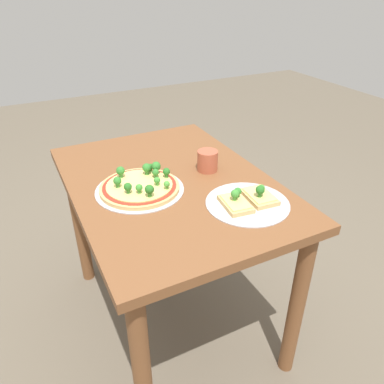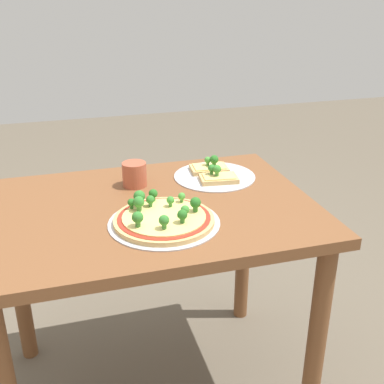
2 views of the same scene
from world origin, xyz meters
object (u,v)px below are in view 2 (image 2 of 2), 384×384
object	(u,v)px
dining_table	(151,239)
drinking_cup	(134,174)
pizza_tray_slice	(214,173)
pizza_tray_whole	(163,218)

from	to	relation	value
dining_table	drinking_cup	world-z (taller)	drinking_cup
dining_table	pizza_tray_slice	xyz separation A→B (m)	(-0.27, -0.18, 0.13)
pizza_tray_whole	pizza_tray_slice	size ratio (longest dim) A/B	1.12
pizza_tray_whole	drinking_cup	bearing A→B (deg)	-84.11
dining_table	pizza_tray_slice	bearing A→B (deg)	-147.03
pizza_tray_whole	drinking_cup	world-z (taller)	drinking_cup
dining_table	drinking_cup	xyz separation A→B (m)	(0.02, -0.17, 0.16)
dining_table	drinking_cup	bearing A→B (deg)	-84.93
pizza_tray_slice	pizza_tray_whole	bearing A→B (deg)	49.60
pizza_tray_slice	dining_table	bearing A→B (deg)	32.97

